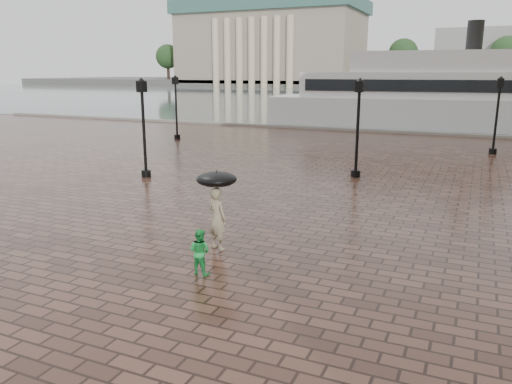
% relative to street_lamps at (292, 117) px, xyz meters
% --- Properties ---
extents(ground, '(300.00, 300.00, 0.00)m').
position_rel_street_lamps_xyz_m(ground, '(1.50, -17.50, -2.33)').
color(ground, '#351F18').
rests_on(ground, ground).
extents(harbour_water, '(240.00, 240.00, 0.00)m').
position_rel_street_lamps_xyz_m(harbour_water, '(1.50, 74.50, -2.33)').
color(harbour_water, '#444E53').
rests_on(harbour_water, ground).
extents(quay_edge, '(80.00, 0.60, 0.30)m').
position_rel_street_lamps_xyz_m(quay_edge, '(1.50, 14.50, -2.33)').
color(quay_edge, slate).
rests_on(quay_edge, ground).
extents(far_shore, '(300.00, 60.00, 2.00)m').
position_rel_street_lamps_xyz_m(far_shore, '(1.50, 142.50, -1.33)').
color(far_shore, '#4C4C47').
rests_on(far_shore, ground).
extents(museum, '(57.00, 32.50, 26.00)m').
position_rel_street_lamps_xyz_m(museum, '(-53.50, 127.11, 11.58)').
color(museum, gray).
rests_on(museum, ground).
extents(far_trees, '(188.00, 8.00, 13.50)m').
position_rel_street_lamps_xyz_m(far_trees, '(1.50, 120.50, 7.09)').
color(far_trees, '#2D2119').
rests_on(far_trees, ground).
extents(street_lamps, '(21.44, 14.44, 4.40)m').
position_rel_street_lamps_xyz_m(street_lamps, '(0.00, 0.00, 0.00)').
color(street_lamps, black).
rests_on(street_lamps, ground).
extents(adult_pedestrian, '(0.75, 0.62, 1.76)m').
position_rel_street_lamps_xyz_m(adult_pedestrian, '(3.23, -14.78, -1.44)').
color(adult_pedestrian, gray).
rests_on(adult_pedestrian, ground).
extents(child_pedestrian, '(0.57, 0.46, 1.15)m').
position_rel_street_lamps_xyz_m(child_pedestrian, '(3.68, -16.51, -1.75)').
color(child_pedestrian, green).
rests_on(child_pedestrian, ground).
extents(ferry_near, '(27.39, 9.10, 8.82)m').
position_rel_street_lamps_xyz_m(ferry_near, '(5.40, 19.50, 0.32)').
color(ferry_near, silver).
rests_on(ferry_near, ground).
extents(umbrella, '(1.10, 1.10, 1.16)m').
position_rel_street_lamps_xyz_m(umbrella, '(3.23, -14.78, -0.34)').
color(umbrella, black).
rests_on(umbrella, ground).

